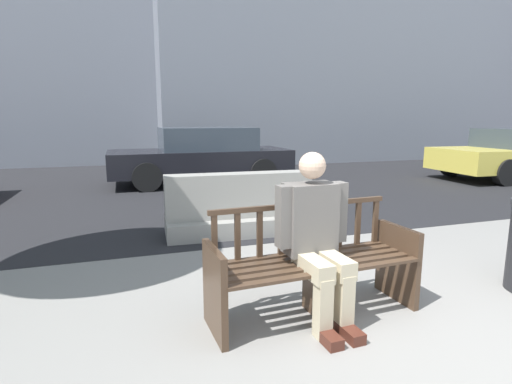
# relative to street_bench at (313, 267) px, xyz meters

# --- Properties ---
(ground_plane) EXTENTS (200.00, 200.00, 0.00)m
(ground_plane) POSITION_rel_street_bench_xyz_m (0.78, -0.85, -0.40)
(ground_plane) COLOR gray
(street_asphalt) EXTENTS (120.00, 12.00, 0.01)m
(street_asphalt) POSITION_rel_street_bench_xyz_m (0.78, 7.85, -0.39)
(street_asphalt) COLOR black
(street_asphalt) RESTS_ON ground
(street_bench) EXTENTS (1.71, 0.61, 0.88)m
(street_bench) POSITION_rel_street_bench_xyz_m (0.00, 0.00, 0.00)
(street_bench) COLOR #473323
(street_bench) RESTS_ON ground
(seated_person) EXTENTS (0.59, 0.74, 1.31)m
(seated_person) POSITION_rel_street_bench_xyz_m (-0.01, -0.06, 0.29)
(seated_person) COLOR #66605B
(seated_person) RESTS_ON ground
(jersey_barrier_centre) EXTENTS (2.03, 0.77, 0.84)m
(jersey_barrier_centre) POSITION_rel_street_bench_xyz_m (0.07, 2.42, -0.06)
(jersey_barrier_centre) COLOR gray
(jersey_barrier_centre) RESTS_ON ground
(car_sedan_far) EXTENTS (4.32, 1.89, 1.36)m
(car_sedan_far) POSITION_rel_street_bench_xyz_m (0.41, 6.97, 0.29)
(car_sedan_far) COLOR black
(car_sedan_far) RESTS_ON ground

